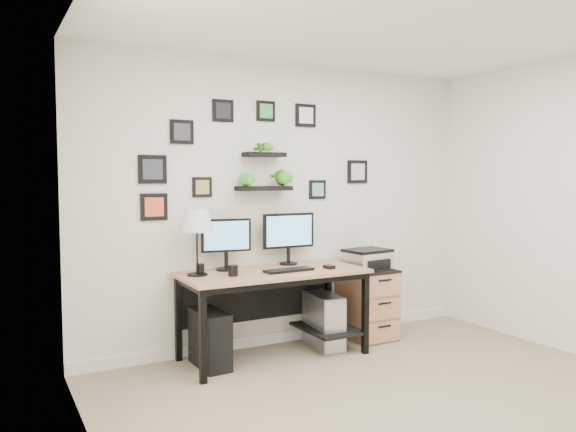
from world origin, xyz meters
TOP-DOWN VIEW (x-y plane):
  - room at (0.00, 1.98)m, footprint 4.00×4.00m
  - desk at (-0.31, 1.67)m, footprint 1.60×0.70m
  - monitor_left at (-0.69, 1.85)m, footprint 0.43×0.19m
  - monitor_right at (-0.07, 1.87)m, footprint 0.51×0.17m
  - keyboard at (-0.25, 1.54)m, footprint 0.44×0.16m
  - mouse at (0.13, 1.50)m, footprint 0.07×0.10m
  - table_lamp at (-0.99, 1.73)m, footprint 0.27×0.27m
  - mug at (-0.75, 1.56)m, footprint 0.08×0.08m
  - pen_cup at (-0.96, 1.76)m, footprint 0.07×0.07m
  - pc_tower_black at (-0.92, 1.66)m, footprint 0.22×0.47m
  - pc_tower_grey at (0.18, 1.66)m, footprint 0.28×0.52m
  - file_cabinet at (0.72, 1.72)m, footprint 0.43×0.53m
  - printer at (0.72, 1.74)m, footprint 0.45×0.38m
  - wall_decor at (-0.34, 1.93)m, footprint 2.29×0.18m

SIDE VIEW (x-z plane):
  - room at x=0.00m, z-range -1.95..2.05m
  - pc_tower_black at x=-0.92m, z-range 0.00..0.46m
  - pc_tower_grey at x=0.18m, z-range 0.00..0.49m
  - file_cabinet at x=0.72m, z-range 0.00..0.67m
  - desk at x=-0.31m, z-range 0.25..1.00m
  - keyboard at x=-0.25m, z-range 0.75..0.77m
  - mouse at x=0.13m, z-range 0.75..0.78m
  - printer at x=0.72m, z-range 0.67..0.86m
  - pen_cup at x=-0.96m, z-range 0.75..0.84m
  - mug at x=-0.75m, z-range 0.75..0.84m
  - monitor_left at x=-0.69m, z-range 0.79..1.23m
  - monitor_right at x=-0.07m, z-range 0.79..1.27m
  - table_lamp at x=-0.99m, z-range 0.91..1.46m
  - wall_decor at x=-0.34m, z-range 1.14..2.19m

